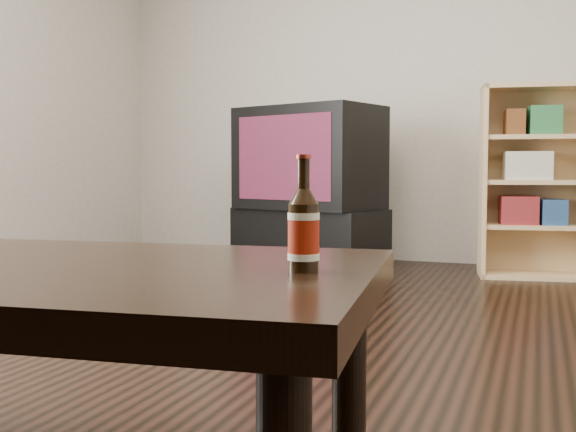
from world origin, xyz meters
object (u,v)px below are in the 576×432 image
(tv, at_px, (309,158))
(bookshelf, at_px, (532,178))
(coffee_table, at_px, (41,296))
(tv_stand, at_px, (309,238))
(beer_bottle, at_px, (304,230))

(tv, relative_size, bookshelf, 0.88)
(coffee_table, bearing_deg, tv_stand, 99.74)
(tv, distance_m, bookshelf, 1.44)
(tv_stand, xyz_separation_m, beer_bottle, (1.09, -3.23, 0.36))
(coffee_table, distance_m, beer_bottle, 0.54)
(tv_stand, bearing_deg, coffee_table, -62.63)
(tv, bearing_deg, bookshelf, 20.97)
(tv_stand, relative_size, beer_bottle, 4.82)
(tv_stand, height_order, coffee_table, coffee_table)
(bookshelf, height_order, coffee_table, bookshelf)
(bookshelf, relative_size, coffee_table, 0.86)
(beer_bottle, bearing_deg, tv, 108.61)
(bookshelf, bearing_deg, tv_stand, 173.72)
(tv_stand, height_order, bookshelf, bookshelf)
(tv, distance_m, coffee_table, 3.37)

